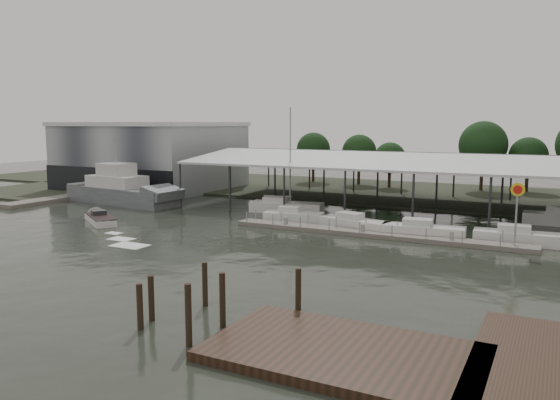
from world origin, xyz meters
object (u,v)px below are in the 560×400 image
at_px(shell_fuel_sign, 517,203).
at_px(white_sailboat, 285,207).
at_px(grey_trawler, 123,191).
at_px(speedboat_underway, 99,218).

distance_m(shell_fuel_sign, white_sailboat, 26.85).
distance_m(shell_fuel_sign, grey_trawler, 47.67).
height_order(shell_fuel_sign, speedboat_underway, shell_fuel_sign).
height_order(shell_fuel_sign, grey_trawler, grey_trawler).
height_order(grey_trawler, speedboat_underway, grey_trawler).
height_order(shell_fuel_sign, white_sailboat, white_sailboat).
distance_m(grey_trawler, speedboat_underway, 13.63).
distance_m(grey_trawler, white_sailboat, 22.27).
relative_size(white_sailboat, speedboat_underway, 0.76).
bearing_deg(white_sailboat, shell_fuel_sign, -28.29).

